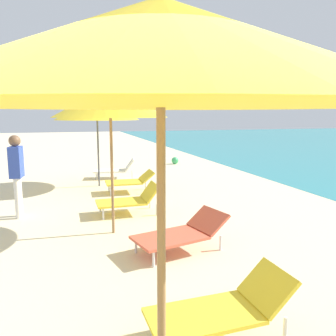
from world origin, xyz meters
TOP-DOWN VIEW (x-y plane):
  - umbrella_nearest at (0.18, 0.12)m, footprint 2.51×2.51m
  - lounger_nearest_shoreside at (1.06, 1.10)m, footprint 1.41×0.62m
  - umbrella_second at (0.45, 4.34)m, footprint 1.98×1.98m
  - lounger_second_shoreside at (0.95, 5.44)m, footprint 1.30×0.69m
  - lounger_second_inland at (1.36, 3.20)m, footprint 1.58×1.01m
  - umbrella_farthest at (0.59, 8.53)m, footprint 2.43×2.43m
  - lounger_farthest_shoreside at (1.24, 9.62)m, footprint 1.42×0.83m
  - lounger_farthest_inland at (1.34, 7.41)m, footprint 1.31×0.74m
  - person_walking_mid at (-1.30, 5.84)m, footprint 0.26×0.38m
  - beach_ball at (4.15, 12.17)m, footprint 0.30×0.30m

SIDE VIEW (x-z plane):
  - beach_ball at x=4.15m, z-range 0.00..0.30m
  - lounger_second_inland at x=1.36m, z-range 0.01..0.58m
  - lounger_nearest_shoreside at x=1.06m, z-range 0.00..0.61m
  - lounger_farthest_shoreside at x=1.24m, z-range -0.02..0.64m
  - lounger_second_shoreside at x=0.95m, z-range -0.01..0.63m
  - lounger_farthest_inland at x=1.34m, z-range 0.04..0.62m
  - person_walking_mid at x=-1.30m, z-range 0.19..1.90m
  - umbrella_farthest at x=0.59m, z-range 0.95..3.63m
  - umbrella_second at x=0.45m, z-range 1.00..3.68m
  - umbrella_nearest at x=0.18m, z-range 1.05..3.83m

